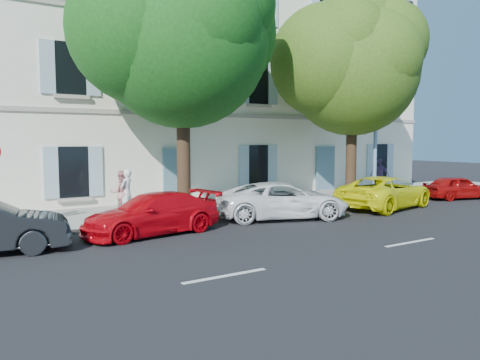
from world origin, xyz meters
TOP-DOWN VIEW (x-y plane):
  - ground at (0.00, 0.00)m, footprint 90.00×90.00m
  - sidewalk at (0.00, 4.45)m, footprint 36.00×4.50m
  - kerb at (0.00, 2.28)m, footprint 36.00×0.16m
  - building at (0.00, 10.20)m, footprint 28.00×7.00m
  - car_red_coupe at (-5.64, 0.97)m, footprint 4.51×2.32m
  - car_white_coupe at (-0.55, 1.10)m, footprint 5.25×3.67m
  - car_yellow_supercar at (4.58, 0.80)m, footprint 5.25×3.25m
  - car_red_hatchback at (9.96, 1.00)m, footprint 3.58×2.24m
  - tree_left at (-3.45, 3.30)m, footprint 6.23×6.23m
  - tree_right at (4.89, 3.07)m, footprint 5.90×5.90m
  - street_lamp at (5.93, 2.41)m, footprint 0.41×1.85m
  - pedestrian_a at (-5.40, 3.99)m, footprint 0.71×0.68m
  - pedestrian_b at (-5.54, 4.15)m, footprint 0.89×0.76m
  - pedestrian_c at (8.01, 4.07)m, footprint 0.69×1.11m

SIDE VIEW (x-z plane):
  - ground at x=0.00m, z-range 0.00..0.00m
  - sidewalk at x=0.00m, z-range 0.00..0.15m
  - kerb at x=0.00m, z-range 0.00..0.16m
  - car_red_hatchback at x=9.96m, z-range 0.00..1.14m
  - car_red_coupe at x=-5.64m, z-range 0.00..1.25m
  - car_white_coupe at x=-0.55m, z-range 0.00..1.33m
  - car_yellow_supercar at x=4.58m, z-range 0.00..1.36m
  - pedestrian_b at x=-5.54m, z-range 0.15..1.75m
  - pedestrian_a at x=-5.40m, z-range 0.15..1.80m
  - pedestrian_c at x=8.01m, z-range 0.15..1.91m
  - street_lamp at x=5.93m, z-range 0.72..9.35m
  - tree_right at x=4.89m, z-range 1.43..10.52m
  - building at x=0.00m, z-range 0.00..12.00m
  - tree_left at x=-3.45m, z-range 1.54..11.19m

